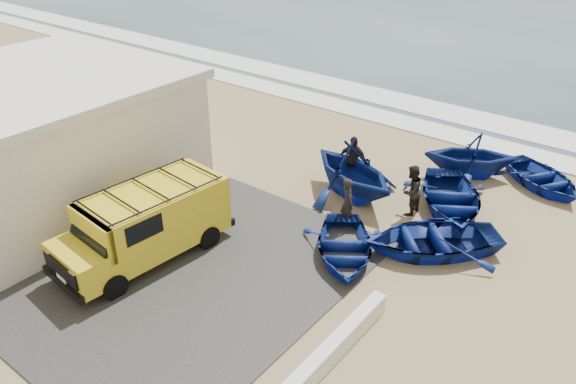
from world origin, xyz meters
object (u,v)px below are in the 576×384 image
Objects in this scene: building at (32,140)px; boat_mid_left at (352,170)px; boat_far_right at (542,178)px; fisherman_front at (348,202)px; parapet at (313,371)px; fisherman_back at (352,160)px; boat_near_right at (432,239)px; boat_far_left at (470,155)px; boat_near_left at (344,247)px; fisherman_middle at (411,190)px; boat_mid_right at (450,198)px; van at (147,222)px.

building is 2.39× the size of boat_mid_left.
boat_far_right is 7.85m from fisherman_front.
fisherman_back reaches higher than parapet.
boat_near_right is (12.40, 5.30, -1.74)m from building.
boat_near_right is 5.53m from boat_far_left.
fisherman_back is at bearing -21.10° from fisherman_front.
boat_near_left is (-2.02, 4.40, 0.09)m from parapet.
building is at bearing -55.04° from fisherman_middle.
fisherman_front is at bearing -30.21° from fisherman_middle.
boat_mid_right is at bearing 141.53° from fisherman_middle.
boat_mid_left is at bearing -64.44° from boat_far_left.
boat_mid_left is 2.28× the size of fisherman_front.
fisherman_back reaches higher than fisherman_front.
parapet is 1.46× the size of boat_mid_right.
fisherman_back reaches higher than boat_mid_right.
boat_mid_right is 4.08m from boat_far_right.
boat_mid_left reaches higher than fisherman_back.
building is 15.66m from boat_far_left.
van is 8.49m from boat_near_right.
boat_mid_right is at bearing 38.49° from boat_near_left.
van is (5.87, -0.08, -0.97)m from building.
boat_mid_right is 1.23× the size of boat_far_left.
boat_far_right is 1.98× the size of fisherman_middle.
parapet is at bearing -100.69° from boat_near_left.
van is at bearing -158.79° from boat_mid_right.
van reaches higher than fisherman_middle.
fisherman_middle is at bearing -178.12° from boat_far_right.
boat_mid_left is (-1.81, 3.30, 0.67)m from boat_near_left.
boat_near_left is 3.82m from boat_mid_left.
boat_mid_left is at bearing 169.97° from boat_mid_right.
fisherman_middle is (10.84, 6.88, -1.28)m from building.
boat_far_left is (-1.05, 5.41, 0.46)m from boat_near_right.
boat_far_right is (3.34, 8.14, -0.00)m from boat_near_left.
boat_far_right is at bearing 24.31° from fisherman_back.
boat_near_right is (1.92, 1.90, 0.06)m from boat_near_left.
boat_far_left reaches higher than fisherman_front.
van is at bearing 93.14° from fisherman_front.
boat_near_right is (-0.10, 6.30, 0.15)m from parapet.
boat_near_left is 7.38m from boat_far_left.
fisherman_middle is (2.18, 0.18, -0.15)m from boat_mid_left.
van reaches higher than boat_near_left.
boat_mid_left reaches higher than fisherman_middle.
fisherman_front is at bearing 116.04° from parapet.
boat_near_right is 1.05× the size of boat_mid_left.
boat_near_left is 4.78m from boat_mid_right.
building is 14.37m from boat_mid_right.
fisherman_back is at bearing -75.75° from boat_far_left.
parapet is 11.78m from boat_far_left.
fisherman_front is (0.93, -1.75, -0.17)m from boat_mid_left.
boat_near_right is at bearing -110.13° from boat_mid_right.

